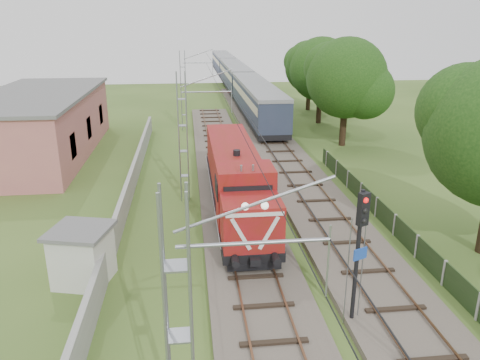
{
  "coord_description": "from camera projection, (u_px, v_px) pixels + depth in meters",
  "views": [
    {
      "loc": [
        -2.68,
        -16.02,
        10.86
      ],
      "look_at": [
        0.16,
        9.04,
        2.2
      ],
      "focal_mm": 35.0,
      "sensor_mm": 36.0,
      "label": 1
    }
  ],
  "objects": [
    {
      "name": "ground",
      "position": [
        261.0,
        304.0,
        18.87
      ],
      "size": [
        140.0,
        140.0,
        0.0
      ],
      "primitive_type": "plane",
      "color": "#37511E",
      "rests_on": "ground"
    },
    {
      "name": "track_main",
      "position": [
        241.0,
        227.0,
        25.38
      ],
      "size": [
        4.2,
        70.0,
        0.45
      ],
      "color": "#6B6054",
      "rests_on": "ground"
    },
    {
      "name": "track_side",
      "position": [
        284.0,
        158.0,
        38.13
      ],
      "size": [
        4.2,
        80.0,
        0.45
      ],
      "color": "#6B6054",
      "rests_on": "ground"
    },
    {
      "name": "catenary",
      "position": [
        184.0,
        138.0,
        28.51
      ],
      "size": [
        3.31,
        70.0,
        8.0
      ],
      "color": "gray",
      "rests_on": "ground"
    },
    {
      "name": "boundary_wall",
      "position": [
        129.0,
        191.0,
        29.21
      ],
      "size": [
        0.25,
        40.0,
        1.5
      ],
      "primitive_type": "cube",
      "color": "#9E9E99",
      "rests_on": "ground"
    },
    {
      "name": "station_building",
      "position": [
        39.0,
        124.0,
        38.97
      ],
      "size": [
        8.4,
        20.4,
        5.22
      ],
      "color": "#B46861",
      "rests_on": "ground"
    },
    {
      "name": "fence",
      "position": [
        417.0,
        246.0,
        22.34
      ],
      "size": [
        0.12,
        32.0,
        1.2
      ],
      "color": "black",
      "rests_on": "ground"
    },
    {
      "name": "locomotive",
      "position": [
        236.0,
        178.0,
        27.29
      ],
      "size": [
        2.78,
        15.85,
        4.03
      ],
      "color": "black",
      "rests_on": "ground"
    },
    {
      "name": "coach_rake",
      "position": [
        235.0,
        75.0,
        73.84
      ],
      "size": [
        3.14,
        70.02,
        3.63
      ],
      "color": "black",
      "rests_on": "ground"
    },
    {
      "name": "signal_post",
      "position": [
        360.0,
        236.0,
        16.32
      ],
      "size": [
        0.57,
        0.46,
        5.4
      ],
      "color": "black",
      "rests_on": "ground"
    },
    {
      "name": "relay_hut",
      "position": [
        82.0,
        255.0,
        20.12
      ],
      "size": [
        2.96,
        2.96,
        2.51
      ],
      "color": "beige",
      "rests_on": "ground"
    },
    {
      "name": "tree_b",
      "position": [
        348.0,
        79.0,
        40.77
      ],
      "size": [
        7.37,
        7.02,
        9.55
      ],
      "color": "#332215",
      "rests_on": "ground"
    },
    {
      "name": "tree_c",
      "position": [
        322.0,
        70.0,
        50.07
      ],
      "size": [
        7.13,
        6.79,
        9.24
      ],
      "color": "#332215",
      "rests_on": "ground"
    },
    {
      "name": "tree_d",
      "position": [
        310.0,
        68.0,
        57.72
      ],
      "size": [
        6.39,
        6.09,
        8.29
      ],
      "color": "#332215",
      "rests_on": "ground"
    }
  ]
}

